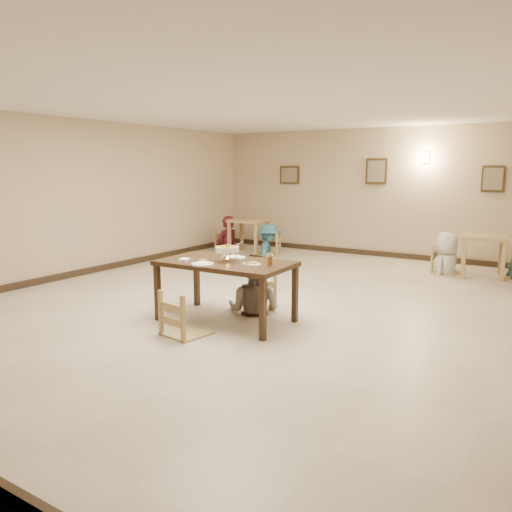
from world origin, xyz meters
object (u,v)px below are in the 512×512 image
Objects in this scene: main_table at (226,267)px; bg_diner_b at (269,224)px; bg_chair_ll at (227,231)px; bg_diner_c at (448,232)px; chair_far at (259,278)px; drink_glass at (270,260)px; curry_warmer at (227,249)px; bg_diner_a at (227,216)px; bg_table_right at (484,243)px; main_diner at (254,254)px; bg_table_left at (249,225)px; bg_chair_lr at (269,233)px; bg_chair_rl at (447,249)px; chair_near at (186,293)px.

bg_diner_b is (-2.22, 4.86, 0.02)m from main_table.
bg_chair_ll is 0.62× the size of bg_diner_c.
chair_far is 0.97m from drink_glass.
bg_diner_a is (-3.50, 4.89, -0.11)m from curry_warmer.
bg_table_right is 0.68m from bg_diner_c.
bg_table_left is (-2.92, 4.35, -0.16)m from main_diner.
bg_diner_c is at bearing -121.96° from main_diner.
bg_table_left is 0.88× the size of bg_chair_lr.
bg_chair_lr reaches higher than main_table.
bg_diner_c is at bearing 67.68° from main_table.
bg_table_right is 5.99m from bg_diner_a.
bg_chair_lr is at bearing 101.50° from bg_chair_rl.
bg_table_left is at bearing -76.51° from bg_diner_c.
bg_chair_ll is at bearing 100.87° from bg_chair_rl.
bg_chair_lr is at bearing 104.61° from chair_far.
curry_warmer reaches higher than bg_chair_lr.
main_table is 0.60m from main_diner.
main_table is 5.34m from bg_diner_b.
chair_near is at bearing 1.24° from bg_chair_lr.
bg_diner_a is (-3.47, 4.89, 0.14)m from main_table.
drink_glass is at bearing 176.45° from bg_chair_rl.
bg_table_left is 0.54× the size of bg_diner_a.
chair_near is 1.00× the size of bg_chair_lr.
main_diner is 4.72m from bg_diner_c.
curry_warmer is at bearing -90.25° from chair_near.
drink_glass is 0.16× the size of bg_chair_ll.
bg_diner_b reaches higher than curry_warmer.
curry_warmer is 6.02m from bg_diner_a.
bg_chair_rl is at bearing -121.96° from main_diner.
bg_chair_ll is at bearing -110.91° from bg_chair_lr.
bg_table_left is at bearing -179.48° from bg_table_right.
drink_glass is (0.58, -0.53, 0.06)m from main_diner.
drink_glass is at bearing -172.02° from bg_diner_b.
bg_chair_lr is at bearing -75.52° from bg_diner_c.
bg_chair_ll is (-3.47, 4.89, -0.24)m from main_table.
bg_table_right is 0.85× the size of bg_chair_lr.
curry_warmer is at bearing -0.55° from main_table.
main_diner reaches higher than bg_table_right.
main_table is 1.97× the size of bg_table_right.
chair_near is 0.71× the size of bg_diner_b.
bg_table_left is 0.93× the size of bg_chair_ll.
curry_warmer is at bearing 75.52° from main_diner.
bg_diner_b reaches higher than main_table.
bg_diner_c is at bearing 0.38° from bg_table_left.
drink_glass is 0.09× the size of bg_diner_a.
bg_diner_c reaches higher than drink_glass.
bg_table_right is at bearing 45.99° from chair_far.
main_diner is at bearing -133.31° from bg_chair_ll.
bg_diner_c is (0.00, 0.00, 0.33)m from bg_chair_rl.
bg_chair_lr is 1.30m from bg_diner_a.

